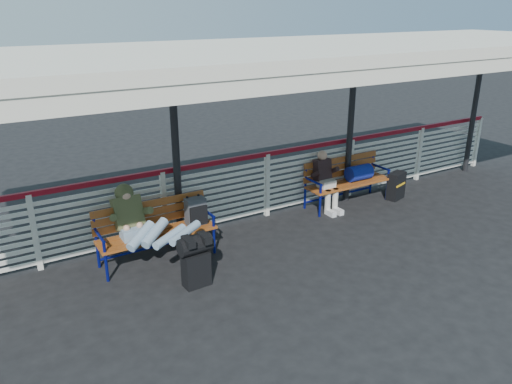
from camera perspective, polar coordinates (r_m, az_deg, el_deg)
ground at (r=8.02m, az=8.49°, el=-7.23°), size 60.00×60.00×0.00m
fence at (r=9.17m, az=1.25°, el=1.14°), size 12.08×0.08×1.24m
canopy at (r=7.82m, az=5.56°, el=15.56°), size 12.60×3.60×3.16m
luggage_stack at (r=7.02m, az=-6.91°, el=-7.59°), size 0.47×0.28×0.76m
bench_left at (r=7.81m, az=-10.25°, el=-3.38°), size 1.80×0.56×0.92m
bench_right at (r=9.98m, az=10.81°, el=1.91°), size 1.80×0.56×0.92m
traveler_man at (r=7.37m, az=-11.66°, el=-4.16°), size 0.94×1.64×0.77m
companion_person at (r=9.55m, az=7.98°, el=1.33°), size 0.32×0.66×1.15m
suitcase_side at (r=10.50m, az=15.72°, el=0.70°), size 0.45×0.34×0.56m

